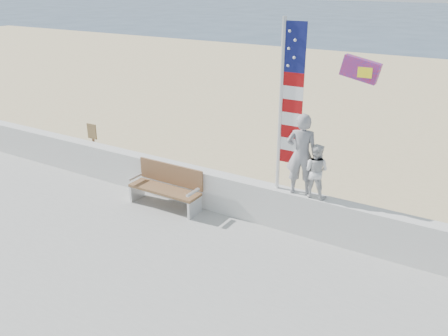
{
  "coord_description": "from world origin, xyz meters",
  "views": [
    {
      "loc": [
        5.19,
        -6.47,
        5.26
      ],
      "look_at": [
        0.2,
        1.8,
        1.35
      ],
      "focal_mm": 38.0,
      "sensor_mm": 36.0,
      "label": 1
    }
  ],
  "objects_px": {
    "adult": "(302,154)",
    "bench": "(167,186)",
    "child": "(316,171)",
    "flag": "(287,101)"
  },
  "relations": [
    {
      "from": "adult",
      "to": "bench",
      "type": "distance_m",
      "value": 3.4
    },
    {
      "from": "child",
      "to": "adult",
      "type": "bearing_deg",
      "value": -0.27
    },
    {
      "from": "adult",
      "to": "flag",
      "type": "bearing_deg",
      "value": -14.72
    },
    {
      "from": "bench",
      "to": "adult",
      "type": "bearing_deg",
      "value": 8.26
    },
    {
      "from": "child",
      "to": "bench",
      "type": "bearing_deg",
      "value": 7.24
    },
    {
      "from": "child",
      "to": "flag",
      "type": "xyz_separation_m",
      "value": [
        -0.7,
        -0.0,
        1.35
      ]
    },
    {
      "from": "flag",
      "to": "bench",
      "type": "bearing_deg",
      "value": -170.62
    },
    {
      "from": "adult",
      "to": "flag",
      "type": "distance_m",
      "value": 1.13
    },
    {
      "from": "adult",
      "to": "bench",
      "type": "relative_size",
      "value": 0.95
    },
    {
      "from": "adult",
      "to": "bench",
      "type": "bearing_deg",
      "value": -6.5
    }
  ]
}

